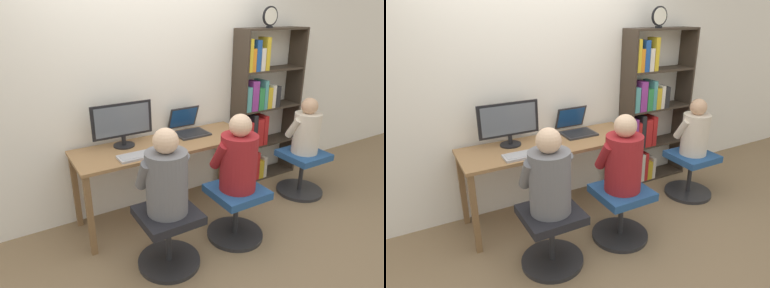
% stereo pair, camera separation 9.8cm
% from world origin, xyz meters
% --- Properties ---
extents(ground_plane, '(14.00, 14.00, 0.00)m').
position_xyz_m(ground_plane, '(0.00, 0.00, 0.00)').
color(ground_plane, '#846B4C').
extents(wall_back, '(10.00, 0.05, 2.60)m').
position_xyz_m(wall_back, '(0.00, 0.64, 1.30)').
color(wall_back, white).
rests_on(wall_back, ground_plane).
extents(desk, '(1.76, 0.58, 0.78)m').
position_xyz_m(desk, '(0.00, 0.29, 0.68)').
color(desk, olive).
rests_on(desk, ground_plane).
extents(desktop_monitor, '(0.57, 0.20, 0.41)m').
position_xyz_m(desktop_monitor, '(-0.37, 0.43, 1.00)').
color(desktop_monitor, black).
rests_on(desktop_monitor, desk).
extents(laptop, '(0.33, 0.35, 0.26)m').
position_xyz_m(laptop, '(0.34, 0.43, 0.83)').
color(laptop, '#2D2D30').
rests_on(laptop, desk).
extents(keyboard, '(0.40, 0.16, 0.03)m').
position_xyz_m(keyboard, '(-0.34, 0.11, 0.79)').
color(keyboard, '#B2B2B7').
rests_on(keyboard, desk).
extents(computer_mouse_by_keyboard, '(0.06, 0.09, 0.04)m').
position_xyz_m(computer_mouse_by_keyboard, '(-0.08, 0.12, 0.80)').
color(computer_mouse_by_keyboard, black).
rests_on(computer_mouse_by_keyboard, desk).
extents(office_chair_left, '(0.52, 0.52, 0.50)m').
position_xyz_m(office_chair_left, '(-0.34, -0.39, 0.28)').
color(office_chair_left, '#262628').
rests_on(office_chair_left, ground_plane).
extents(office_chair_right, '(0.52, 0.52, 0.50)m').
position_xyz_m(office_chair_right, '(0.36, -0.37, 0.28)').
color(office_chair_right, '#262628').
rests_on(office_chair_right, ground_plane).
extents(person_at_monitor, '(0.40, 0.34, 0.68)m').
position_xyz_m(person_at_monitor, '(-0.34, -0.39, 0.79)').
color(person_at_monitor, slate).
rests_on(person_at_monitor, office_chair_left).
extents(person_at_laptop, '(0.39, 0.34, 0.68)m').
position_xyz_m(person_at_laptop, '(0.36, -0.37, 0.79)').
color(person_at_laptop, maroon).
rests_on(person_at_laptop, office_chair_right).
extents(bookshelf, '(0.88, 0.26, 1.79)m').
position_xyz_m(bookshelf, '(1.30, 0.46, 0.83)').
color(bookshelf, '#382D23').
rests_on(bookshelf, ground_plane).
extents(desk_clock, '(0.20, 0.03, 0.22)m').
position_xyz_m(desk_clock, '(1.31, 0.40, 1.91)').
color(desk_clock, black).
rests_on(desk_clock, bookshelf).
extents(office_chair_side, '(0.52, 0.52, 0.50)m').
position_xyz_m(office_chair_side, '(1.51, -0.09, 0.28)').
color(office_chair_side, '#262628').
rests_on(office_chair_side, ground_plane).
extents(person_near_shelf, '(0.35, 0.31, 0.61)m').
position_xyz_m(person_near_shelf, '(1.51, -0.09, 0.76)').
color(person_near_shelf, beige).
rests_on(person_near_shelf, office_chair_side).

